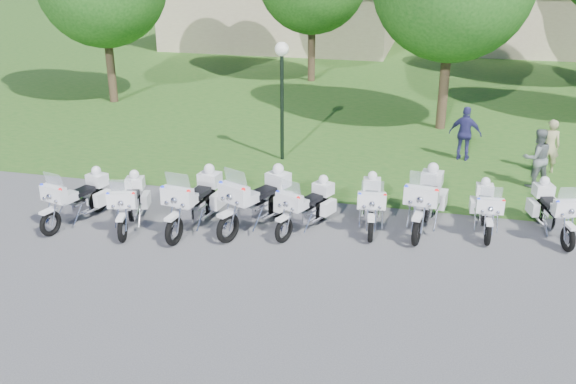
% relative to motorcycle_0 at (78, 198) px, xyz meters
% --- Properties ---
extents(ground, '(100.00, 100.00, 0.00)m').
position_rel_motorcycle_0_xyz_m(ground, '(4.31, -0.28, -0.65)').
color(ground, '#4E4E53').
rests_on(ground, ground).
extents(grass_lawn, '(100.00, 48.00, 0.01)m').
position_rel_motorcycle_0_xyz_m(grass_lawn, '(4.31, 26.72, -0.64)').
color(grass_lawn, '#29621F').
rests_on(grass_lawn, ground).
extents(motorcycle_0, '(1.12, 2.26, 1.55)m').
position_rel_motorcycle_0_xyz_m(motorcycle_0, '(0.00, 0.00, 0.00)').
color(motorcycle_0, black).
rests_on(motorcycle_0, ground).
extents(motorcycle_1, '(1.08, 2.20, 1.50)m').
position_rel_motorcycle_0_xyz_m(motorcycle_1, '(1.40, 0.08, -0.02)').
color(motorcycle_1, black).
rests_on(motorcycle_1, ground).
extents(motorcycle_2, '(1.04, 2.56, 1.73)m').
position_rel_motorcycle_0_xyz_m(motorcycle_2, '(3.03, 0.38, 0.07)').
color(motorcycle_2, black).
rests_on(motorcycle_2, ground).
extents(motorcycle_3, '(1.54, 2.48, 1.78)m').
position_rel_motorcycle_0_xyz_m(motorcycle_3, '(4.54, 0.75, 0.10)').
color(motorcycle_3, black).
rests_on(motorcycle_3, ground).
extents(motorcycle_4, '(1.30, 2.10, 1.51)m').
position_rel_motorcycle_0_xyz_m(motorcycle_4, '(5.77, 0.92, -0.02)').
color(motorcycle_4, black).
rests_on(motorcycle_4, ground).
extents(motorcycle_5, '(0.87, 2.20, 1.48)m').
position_rel_motorcycle_0_xyz_m(motorcycle_5, '(7.29, 1.50, -0.03)').
color(motorcycle_5, black).
rests_on(motorcycle_5, ground).
extents(motorcycle_6, '(1.06, 2.61, 1.76)m').
position_rel_motorcycle_0_xyz_m(motorcycle_6, '(8.62, 1.75, 0.09)').
color(motorcycle_6, black).
rests_on(motorcycle_6, ground).
extents(motorcycle_7, '(0.73, 2.09, 1.40)m').
position_rel_motorcycle_0_xyz_m(motorcycle_7, '(10.08, 1.95, -0.06)').
color(motorcycle_7, black).
rests_on(motorcycle_7, ground).
extents(motorcycle_8, '(1.11, 2.20, 1.51)m').
position_rel_motorcycle_0_xyz_m(motorcycle_8, '(11.67, 2.10, -0.02)').
color(motorcycle_8, black).
rests_on(motorcycle_8, ground).
extents(lamp_post, '(0.44, 0.44, 3.80)m').
position_rel_motorcycle_0_xyz_m(lamp_post, '(3.86, 5.93, 2.25)').
color(lamp_post, black).
rests_on(lamp_post, ground).
extents(building_west, '(14.56, 8.32, 4.10)m').
position_rel_motorcycle_0_xyz_m(building_west, '(-1.69, 27.72, 1.42)').
color(building_west, tan).
rests_on(building_west, ground).
extents(building_east, '(11.44, 7.28, 4.10)m').
position_rel_motorcycle_0_xyz_m(building_east, '(15.31, 29.72, 1.42)').
color(building_east, tan).
rests_on(building_east, ground).
extents(bystander_a, '(0.62, 0.41, 1.68)m').
position_rel_motorcycle_0_xyz_m(bystander_a, '(12.11, 6.68, 0.19)').
color(bystander_a, tan).
rests_on(bystander_a, ground).
extents(bystander_b, '(1.03, 0.93, 1.74)m').
position_rel_motorcycle_0_xyz_m(bystander_b, '(11.59, 5.33, 0.22)').
color(bystander_b, slate).
rests_on(bystander_b, ground).
extents(bystander_c, '(1.10, 0.62, 1.76)m').
position_rel_motorcycle_0_xyz_m(bystander_c, '(9.61, 7.28, 0.23)').
color(bystander_c, navy).
rests_on(bystander_c, ground).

